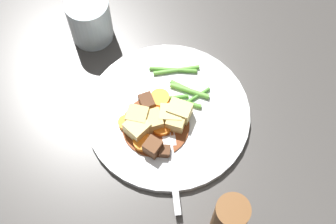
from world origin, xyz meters
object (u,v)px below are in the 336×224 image
(dinner_plate, at_px, (168,114))
(carrot_slice_1, at_px, (143,142))
(carrot_slice_3, at_px, (163,127))
(meat_chunk_2, at_px, (165,151))
(carrot_slice_0, at_px, (160,99))
(carrot_slice_4, at_px, (161,107))
(potato_chunk_1, at_px, (179,112))
(meat_chunk_0, at_px, (150,146))
(water_glass, at_px, (90,20))
(potato_chunk_5, at_px, (152,121))
(pepper_mill, at_px, (227,223))
(meat_chunk_1, at_px, (146,104))
(potato_chunk_3, at_px, (171,115))
(potato_chunk_4, at_px, (137,128))
(carrot_slice_2, at_px, (126,123))
(fork, at_px, (171,158))
(potato_chunk_2, at_px, (137,117))
(potato_chunk_0, at_px, (176,122))

(dinner_plate, height_order, carrot_slice_1, carrot_slice_1)
(carrot_slice_3, distance_m, meat_chunk_2, 0.04)
(carrot_slice_0, distance_m, carrot_slice_4, 0.02)
(potato_chunk_1, height_order, meat_chunk_0, potato_chunk_1)
(water_glass, bearing_deg, potato_chunk_5, 49.83)
(carrot_slice_3, xyz_separation_m, pepper_mill, (0.13, 0.14, 0.05))
(potato_chunk_1, relative_size, potato_chunk_5, 1.16)
(carrot_slice_0, distance_m, meat_chunk_1, 0.03)
(carrot_slice_3, distance_m, meat_chunk_0, 0.04)
(carrot_slice_3, bearing_deg, carrot_slice_4, -155.31)
(carrot_slice_3, xyz_separation_m, potato_chunk_5, (-0.00, -0.02, 0.01))
(potato_chunk_3, height_order, water_glass, water_glass)
(potato_chunk_4, bearing_deg, dinner_plate, 146.32)
(carrot_slice_2, bearing_deg, fork, 69.80)
(water_glass, bearing_deg, potato_chunk_1, 60.86)
(dinner_plate, height_order, potato_chunk_4, potato_chunk_4)
(carrot_slice_4, distance_m, potato_chunk_1, 0.04)
(potato_chunk_3, bearing_deg, carrot_slice_0, -133.26)
(carrot_slice_2, relative_size, potato_chunk_2, 0.81)
(potato_chunk_0, distance_m, meat_chunk_1, 0.06)
(carrot_slice_1, relative_size, potato_chunk_3, 0.86)
(carrot_slice_4, xyz_separation_m, meat_chunk_1, (0.01, -0.02, 0.01))
(meat_chunk_1, xyz_separation_m, fork, (0.08, 0.07, -0.01))
(carrot_slice_0, bearing_deg, meat_chunk_1, -41.67)
(potato_chunk_4, xyz_separation_m, meat_chunk_1, (-0.05, -0.00, -0.00))
(potato_chunk_3, bearing_deg, carrot_slice_3, -15.63)
(potato_chunk_0, relative_size, fork, 0.18)
(potato_chunk_5, bearing_deg, carrot_slice_4, 173.91)
(carrot_slice_1, relative_size, carrot_slice_2, 1.15)
(carrot_slice_2, xyz_separation_m, meat_chunk_2, (0.03, 0.08, 0.00))
(meat_chunk_0, bearing_deg, potato_chunk_5, -164.23)
(meat_chunk_2, bearing_deg, meat_chunk_1, -140.49)
(carrot_slice_1, relative_size, meat_chunk_1, 1.13)
(carrot_slice_3, xyz_separation_m, potato_chunk_1, (-0.03, 0.02, 0.01))
(carrot_slice_4, relative_size, potato_chunk_2, 1.00)
(potato_chunk_4, bearing_deg, carrot_slice_0, 168.27)
(carrot_slice_0, distance_m, potato_chunk_4, 0.07)
(carrot_slice_3, bearing_deg, carrot_slice_1, -30.71)
(potato_chunk_3, distance_m, potato_chunk_4, 0.06)
(potato_chunk_2, xyz_separation_m, potato_chunk_3, (-0.02, 0.05, -0.00))
(carrot_slice_2, distance_m, potato_chunk_3, 0.08)
(carrot_slice_1, height_order, fork, carrot_slice_1)
(potato_chunk_1, distance_m, meat_chunk_2, 0.07)
(potato_chunk_5, relative_size, meat_chunk_1, 1.18)
(carrot_slice_0, distance_m, fork, 0.11)
(pepper_mill, bearing_deg, carrot_slice_1, -120.20)
(fork, bearing_deg, potato_chunk_0, -167.96)
(carrot_slice_0, bearing_deg, carrot_slice_3, 25.49)
(carrot_slice_1, xyz_separation_m, potato_chunk_4, (-0.02, -0.02, 0.01))
(carrot_slice_3, distance_m, potato_chunk_5, 0.02)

